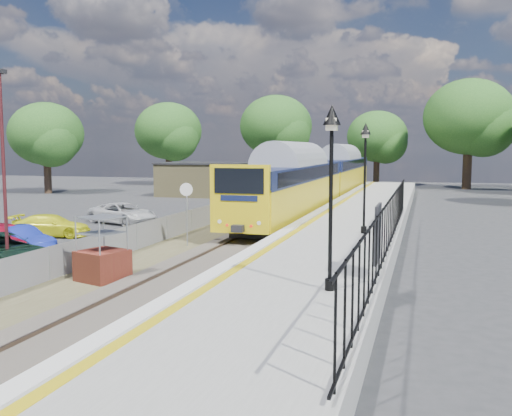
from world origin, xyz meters
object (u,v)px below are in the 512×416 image
at_px(brick_plinth, 102,250).
at_px(victorian_lamp_south, 331,154).
at_px(car_white, 123,213).
at_px(car_green, 0,252).
at_px(speed_sign, 187,203).
at_px(car_red, 1,238).
at_px(carpark_lamp, 3,159).
at_px(car_yellow, 51,226).
at_px(train, 322,175).
at_px(car_blue, 20,240).
at_px(victorian_lamp_north, 365,152).

bearing_deg(brick_plinth, victorian_lamp_south, -17.44).
bearing_deg(car_white, car_green, -150.79).
bearing_deg(car_white, speed_sign, -113.66).
relative_size(car_red, car_white, 0.91).
relative_size(carpark_lamp, car_red, 1.77).
distance_m(brick_plinth, speed_sign, 7.04).
bearing_deg(car_green, car_yellow, 47.63).
height_order(victorian_lamp_south, car_yellow, victorian_lamp_south).
relative_size(train, car_yellow, 10.57).
relative_size(victorian_lamp_south, car_green, 0.95).
distance_m(train, car_blue, 25.43).
bearing_deg(car_blue, train, -3.34).
height_order(victorian_lamp_south, car_blue, victorian_lamp_south).
height_order(speed_sign, carpark_lamp, carpark_lamp).
bearing_deg(speed_sign, carpark_lamp, -127.02).
bearing_deg(victorian_lamp_south, carpark_lamp, 168.03).
relative_size(victorian_lamp_north, carpark_lamp, 0.65).
height_order(victorian_lamp_south, car_green, victorian_lamp_south).
relative_size(brick_plinth, car_green, 0.46).
distance_m(victorian_lamp_south, car_green, 13.44).
bearing_deg(car_yellow, car_white, -22.87).
bearing_deg(brick_plinth, train, 84.76).
bearing_deg(speed_sign, car_yellow, 164.94).
height_order(train, car_yellow, train).
bearing_deg(car_yellow, carpark_lamp, -166.47).
xyz_separation_m(victorian_lamp_north, speed_sign, (-7.80, -0.50, -2.31)).
distance_m(victorian_lamp_north, car_red, 15.66).
distance_m(train, speed_sign, 20.56).
height_order(carpark_lamp, car_green, carpark_lamp).
bearing_deg(car_blue, car_green, -135.27).
bearing_deg(car_red, car_white, 12.46).
height_order(speed_sign, car_red, speed_sign).
distance_m(victorian_lamp_south, brick_plinth, 9.00).
distance_m(carpark_lamp, car_yellow, 9.50).
height_order(victorian_lamp_north, car_blue, victorian_lamp_north).
relative_size(victorian_lamp_north, car_white, 1.04).
relative_size(brick_plinth, car_white, 0.50).
bearing_deg(victorian_lamp_north, victorian_lamp_south, -88.85).
relative_size(car_green, car_red, 1.20).
height_order(carpark_lamp, car_blue, carpark_lamp).
bearing_deg(victorian_lamp_south, car_green, 166.38).
height_order(car_green, car_blue, car_green).
xyz_separation_m(train, car_green, (-7.08, -26.86, -1.67)).
height_order(speed_sign, car_green, speed_sign).
relative_size(speed_sign, car_green, 0.60).
distance_m(speed_sign, car_white, 9.44).
height_order(speed_sign, car_yellow, speed_sign).
distance_m(speed_sign, car_red, 7.91).
height_order(carpark_lamp, car_red, carpark_lamp).
height_order(car_green, car_red, car_red).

